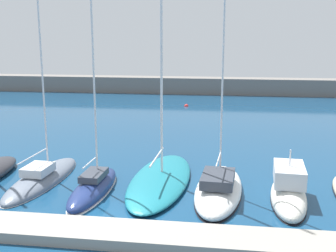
{
  "coord_description": "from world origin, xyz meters",
  "views": [
    {
      "loc": [
        5.46,
        -18.22,
        8.63
      ],
      "look_at": [
        2.1,
        5.41,
        3.45
      ],
      "focal_mm": 44.69,
      "sensor_mm": 36.0,
      "label": 1
    }
  ],
  "objects_px": {
    "sailboat_slate_third": "(43,178)",
    "sailboat_teal_fifth": "(160,178)",
    "sailboat_navy_fourth": "(93,187)",
    "motorboat_ivory_seventh": "(288,192)",
    "sailboat_white_sixth": "(219,189)",
    "mooring_buoy_red": "(186,106)"
  },
  "relations": [
    {
      "from": "sailboat_navy_fourth",
      "to": "sailboat_white_sixth",
      "type": "xyz_separation_m",
      "value": [
        6.93,
        0.72,
        0.01
      ]
    },
    {
      "from": "motorboat_ivory_seventh",
      "to": "mooring_buoy_red",
      "type": "xyz_separation_m",
      "value": [
        -8.36,
        29.54,
        -0.48
      ]
    },
    {
      "from": "sailboat_teal_fifth",
      "to": "sailboat_slate_third",
      "type": "bearing_deg",
      "value": 97.35
    },
    {
      "from": "sailboat_white_sixth",
      "to": "sailboat_teal_fifth",
      "type": "bearing_deg",
      "value": 71.56
    },
    {
      "from": "sailboat_slate_third",
      "to": "sailboat_navy_fourth",
      "type": "bearing_deg",
      "value": -108.75
    },
    {
      "from": "sailboat_slate_third",
      "to": "sailboat_navy_fourth",
      "type": "xyz_separation_m",
      "value": [
        3.66,
        -1.42,
        0.14
      ]
    },
    {
      "from": "sailboat_slate_third",
      "to": "sailboat_navy_fourth",
      "type": "height_order",
      "value": "sailboat_slate_third"
    },
    {
      "from": "sailboat_slate_third",
      "to": "sailboat_white_sixth",
      "type": "height_order",
      "value": "sailboat_white_sixth"
    },
    {
      "from": "sailboat_white_sixth",
      "to": "motorboat_ivory_seventh",
      "type": "xyz_separation_m",
      "value": [
        3.69,
        -0.35,
        0.14
      ]
    },
    {
      "from": "sailboat_slate_third",
      "to": "motorboat_ivory_seventh",
      "type": "height_order",
      "value": "sailboat_slate_third"
    },
    {
      "from": "sailboat_slate_third",
      "to": "sailboat_white_sixth",
      "type": "distance_m",
      "value": 10.61
    },
    {
      "from": "sailboat_teal_fifth",
      "to": "motorboat_ivory_seventh",
      "type": "height_order",
      "value": "sailboat_teal_fifth"
    },
    {
      "from": "motorboat_ivory_seventh",
      "to": "sailboat_teal_fifth",
      "type": "bearing_deg",
      "value": 80.38
    },
    {
      "from": "sailboat_slate_third",
      "to": "sailboat_white_sixth",
      "type": "relative_size",
      "value": 1.0
    },
    {
      "from": "sailboat_white_sixth",
      "to": "motorboat_ivory_seventh",
      "type": "bearing_deg",
      "value": -91.66
    },
    {
      "from": "sailboat_teal_fifth",
      "to": "sailboat_white_sixth",
      "type": "bearing_deg",
      "value": -110.59
    },
    {
      "from": "sailboat_white_sixth",
      "to": "sailboat_navy_fourth",
      "type": "bearing_deg",
      "value": 99.65
    },
    {
      "from": "sailboat_white_sixth",
      "to": "mooring_buoy_red",
      "type": "bearing_deg",
      "value": 12.81
    },
    {
      "from": "sailboat_teal_fifth",
      "to": "mooring_buoy_red",
      "type": "height_order",
      "value": "sailboat_teal_fifth"
    },
    {
      "from": "sailboat_slate_third",
      "to": "sailboat_teal_fifth",
      "type": "distance_m",
      "value": 7.14
    },
    {
      "from": "sailboat_navy_fourth",
      "to": "mooring_buoy_red",
      "type": "xyz_separation_m",
      "value": [
        2.27,
        29.91,
        -0.33
      ]
    },
    {
      "from": "sailboat_slate_third",
      "to": "sailboat_navy_fourth",
      "type": "distance_m",
      "value": 3.92
    }
  ]
}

